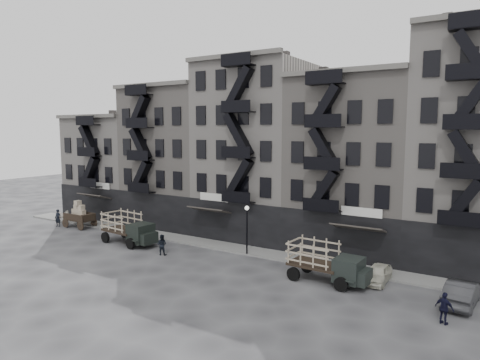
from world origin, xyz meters
The scene contains 16 objects.
ground centered at (0.00, 0.00, 0.00)m, with size 140.00×140.00×0.00m, color #38383A.
sidewalk centered at (0.00, 3.75, 0.07)m, with size 55.00×2.50×0.15m, color slate.
building_west centered at (-20.00, 9.83, 6.00)m, with size 10.00×11.35×13.20m.
building_midwest centered at (-10.00, 9.83, 7.50)m, with size 10.00×11.35×16.20m.
building_center centered at (0.00, 9.82, 8.50)m, with size 10.00×11.35×18.20m.
building_mideast centered at (10.00, 9.83, 7.50)m, with size 10.00×11.35×16.20m.
lamp_post centered at (3.00, 2.60, 2.78)m, with size 0.36×0.36×4.28m.
horse centered at (-20.90, 1.82, 0.86)m, with size 0.93×2.04×1.73m, color silver.
wagon centered at (-18.10, 1.96, 1.68)m, with size 3.49×1.89×2.95m.
stake_truck_west centered at (-8.38, -0.02, 1.69)m, with size 6.09×2.92×2.96m.
stake_truck_east centered at (11.02, -0.01, 1.62)m, with size 5.80×2.66×2.85m.
car_east centered at (14.14, 1.87, 0.62)m, with size 1.46×3.62×1.23m, color beige.
car_far centered at (19.50, 0.71, 0.77)m, with size 1.62×4.65×1.53m, color #292A2C.
pedestrian_west centered at (-20.39, 0.97, 0.96)m, with size 0.70×0.46×1.92m, color black.
pedestrian_mid centered at (-3.24, -1.12, 0.90)m, with size 0.87×0.68×1.79m, color black.
policeman centered at (18.91, -2.84, 0.90)m, with size 1.06×0.44×1.81m, color black.
Camera 1 is at (21.19, -27.85, 10.66)m, focal length 32.00 mm.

